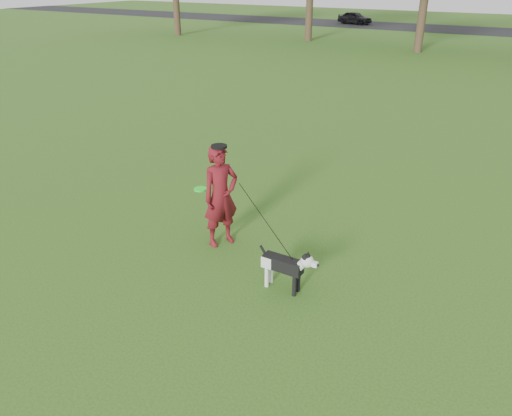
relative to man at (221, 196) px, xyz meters
The scene contains 5 objects.
ground 1.25m from the man, 10.62° to the right, with size 120.00×120.00×0.00m, color #285116.
man is the anchor object (origin of this frame).
dog 1.89m from the man, 23.07° to the right, with size 0.99×0.20×0.76m.
car_left 41.81m from the man, 107.67° to the left, with size 1.27×3.17×1.08m, color black.
man_held_items 1.19m from the man, 19.08° to the right, with size 2.32×0.85×1.33m.
Camera 1 is at (3.72, -6.26, 4.43)m, focal length 35.00 mm.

